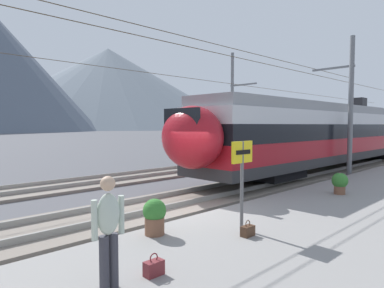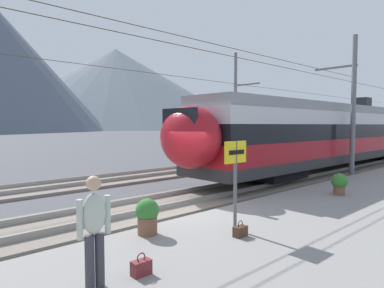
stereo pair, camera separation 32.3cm
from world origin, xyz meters
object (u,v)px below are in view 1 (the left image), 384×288
catenary_mast_far_side (234,105)px  potted_plant_platform_edge (155,215)px  handbag_beside_passenger (154,268)px  train_near_platform (333,133)px  handbag_near_sign (248,231)px  train_far_track (316,130)px  passenger_walking (108,227)px  catenary_mast_mid (348,104)px  potted_plant_by_shelter (340,182)px  platform_sign (242,165)px

catenary_mast_far_side → potted_plant_platform_edge: catenary_mast_far_side is taller
handbag_beside_passenger → train_near_platform: bearing=14.5°
handbag_near_sign → potted_plant_platform_edge: 2.08m
train_far_track → passenger_walking: train_far_track is taller
passenger_walking → handbag_near_sign: (3.41, 0.01, -0.82)m
passenger_walking → handbag_beside_passenger: size_ratio=4.56×
passenger_walking → handbag_beside_passenger: 1.12m
train_far_track → handbag_beside_passenger: (-26.48, -9.99, -1.81)m
catenary_mast_far_side → catenary_mast_mid: bearing=-104.5°
handbag_beside_passenger → handbag_near_sign: (2.65, 0.11, -0.01)m
train_far_track → potted_plant_by_shelter: (-17.86, -9.44, -1.51)m
catenary_mast_mid → handbag_near_sign: bearing=-168.1°
passenger_walking → handbag_near_sign: bearing=0.1°
train_near_platform → handbag_near_sign: train_near_platform is taller
train_near_platform → handbag_near_sign: bearing=-163.4°
train_near_platform → passenger_walking: bearing=-166.4°
train_near_platform → catenary_mast_mid: catenary_mast_mid is taller
platform_sign → passenger_walking: 3.74m
potted_plant_platform_edge → potted_plant_by_shelter: (7.37, -1.05, -0.01)m
passenger_walking → potted_plant_by_shelter: bearing=2.8°
handbag_beside_passenger → handbag_near_sign: handbag_beside_passenger is taller
train_near_platform → train_far_track: bearing=30.3°
potted_plant_platform_edge → potted_plant_by_shelter: bearing=-8.1°
catenary_mast_mid → handbag_near_sign: catenary_mast_mid is taller
potted_plant_platform_edge → passenger_walking: bearing=-143.1°
handbag_beside_passenger → potted_plant_by_shelter: bearing=3.7°
handbag_beside_passenger → potted_plant_by_shelter: (8.62, 0.55, 0.31)m
train_near_platform → potted_plant_platform_edge: bearing=-170.1°
handbag_near_sign → catenary_mast_mid: bearing=11.9°
train_near_platform → platform_sign: 14.36m
catenary_mast_mid → potted_plant_by_shelter: 6.80m
train_near_platform → platform_sign: size_ratio=12.13×
catenary_mast_far_side → potted_plant_by_shelter: 14.38m
platform_sign → passenger_walking: platform_sign is taller
handbag_near_sign → train_far_track: bearing=22.5°
platform_sign → potted_plant_platform_edge: 2.28m
passenger_walking → handbag_near_sign: size_ratio=4.74×
catenary_mast_far_side → potted_plant_by_shelter: (-8.13, -11.34, -3.50)m
train_far_track → potted_plant_platform_edge: bearing=-161.6°
train_near_platform → potted_plant_platform_edge: 15.80m
train_near_platform → potted_plant_by_shelter: train_near_platform is taller
passenger_walking → handbag_near_sign: 3.51m
handbag_near_sign → potted_plant_by_shelter: bearing=4.3°
train_far_track → catenary_mast_far_side: bearing=169.0°
platform_sign → passenger_walking: bearing=-174.1°
handbag_near_sign → train_near_platform: bearing=16.6°
train_far_track → handbag_beside_passenger: 28.36m
passenger_walking → catenary_mast_mid: bearing=9.3°
train_far_track → handbag_beside_passenger: train_far_track is taller
catenary_mast_mid → handbag_beside_passenger: bearing=-169.8°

